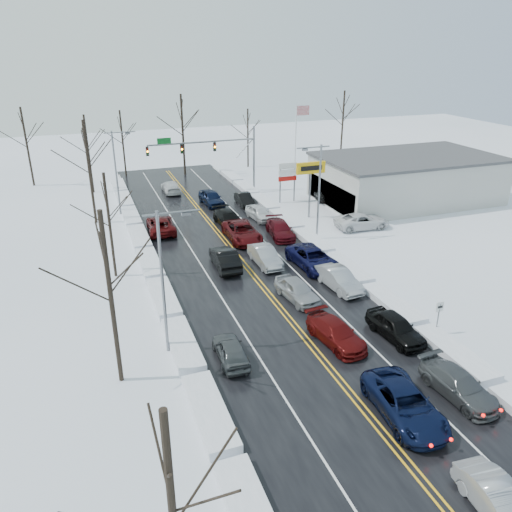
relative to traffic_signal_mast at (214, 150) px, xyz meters
name	(u,v)px	position (x,y,z in m)	size (l,w,h in m)	color
ground	(273,299)	(-3.45, -27.99, -5.48)	(160.00, 160.00, 0.00)	white
road_surface	(263,287)	(-3.45, -25.99, -5.47)	(14.00, 84.00, 0.01)	black
snow_bank_left	(165,304)	(-11.05, -25.99, -5.48)	(1.61, 72.00, 0.52)	white
snow_bank_right	(350,273)	(4.15, -25.99, -5.48)	(1.61, 72.00, 0.52)	white
traffic_signal_mast	(214,150)	(0.00, 0.00, 0.00)	(13.28, 0.39, 8.00)	slate
tires_plus_sign	(311,172)	(7.05, -12.00, -0.49)	(3.20, 0.34, 6.00)	slate
used_vehicles_sign	(288,174)	(7.05, -5.99, -2.16)	(2.20, 0.22, 4.65)	slate
speed_limit_sign	(439,312)	(4.75, -35.99, -3.84)	(0.55, 0.09, 2.35)	slate
flagpole	(297,137)	(11.72, 2.01, 0.45)	(1.87, 1.20, 10.00)	silver
dealership_building	(406,178)	(20.53, -9.99, -2.82)	(20.40, 12.40, 5.30)	#AEAEA9
streetlight_ne	(317,185)	(4.85, -17.99, -0.17)	(3.20, 0.25, 9.00)	slate
streetlight_sw	(165,272)	(-11.74, -31.99, -0.17)	(3.20, 0.25, 9.00)	slate
streetlight_nw	(117,166)	(-11.74, -3.99, -0.17)	(3.20, 0.25, 9.00)	slate
tree_left_a	(170,489)	(-14.45, -47.99, 0.81)	(3.60, 3.60, 9.00)	#2D231C
tree_left_b	(107,267)	(-14.95, -33.99, 1.51)	(4.00, 4.00, 10.00)	#2D231C
tree_left_c	(107,206)	(-13.95, -19.99, 0.46)	(3.40, 3.40, 8.50)	#2D231C
tree_left_d	(87,153)	(-14.65, -5.99, 1.86)	(4.20, 4.20, 10.50)	#2D231C
tree_left_e	(87,139)	(-14.25, 6.01, 1.16)	(3.80, 3.80, 9.50)	#2D231C
tree_far_a	(25,132)	(-21.45, 12.01, 1.51)	(4.00, 4.00, 10.00)	#2D231C
tree_far_b	(122,131)	(-9.45, 13.01, 0.81)	(3.60, 3.60, 9.00)	#2D231C
tree_far_c	(182,119)	(-1.45, 11.01, 2.21)	(4.40, 4.40, 11.00)	#2D231C
tree_far_d	(248,127)	(8.55, 12.51, 0.46)	(3.40, 3.40, 8.50)	#2D231C
tree_far_e	(343,112)	(24.55, 13.01, 1.86)	(4.20, 4.20, 10.50)	#2D231C
queued_car_2	(403,416)	(-1.82, -41.83, -5.48)	(2.56, 5.56, 1.54)	black
queued_car_3	(335,342)	(-1.86, -34.69, -5.48)	(1.97, 4.84, 1.41)	#530B0B
queued_car_4	(297,299)	(-1.79, -28.61, -5.48)	(1.79, 4.45, 1.52)	#999BA0
queued_car_5	(265,264)	(-1.79, -21.97, -5.48)	(1.61, 4.62, 1.52)	#929599
queued_car_6	(242,240)	(-1.82, -15.90, -5.48)	(2.76, 5.99, 1.66)	#43080B
queued_car_7	(229,225)	(-1.83, -11.59, -5.48)	(2.11, 5.20, 1.51)	black
queued_car_8	(212,205)	(-1.63, -4.09, -5.48)	(1.96, 4.88, 1.66)	black
queued_car_11	(456,395)	(1.83, -41.45, -5.48)	(1.94, 4.76, 1.38)	#434648
queued_car_12	(394,337)	(1.99, -35.45, -5.48)	(1.83, 4.55, 1.55)	black
queued_car_13	(338,288)	(1.93, -28.04, -5.48)	(1.64, 4.70, 1.55)	#9EA1A6
queued_car_14	(313,267)	(1.77, -23.90, -5.48)	(2.71, 5.87, 1.63)	black
queued_car_15	(280,236)	(1.94, -16.27, -5.48)	(2.05, 5.05, 1.47)	#43090F
queued_car_16	(259,219)	(1.80, -10.87, -5.48)	(1.73, 4.31, 1.47)	silver
queued_car_17	(244,205)	(1.91, -5.53, -5.48)	(1.46, 4.19, 1.38)	black
oncoming_car_0	(225,267)	(-5.15, -21.44, -5.48)	(1.78, 5.09, 1.68)	black
oncoming_car_1	(161,232)	(-8.71, -11.13, -5.48)	(2.54, 5.51, 1.53)	#49090A
oncoming_car_2	(171,192)	(-5.09, 2.59, -5.48)	(1.99, 4.90, 1.42)	silver
oncoming_car_3	(231,360)	(-8.61, -34.27, -5.48)	(1.61, 4.01, 1.37)	#424648
parked_car_0	(361,228)	(10.62, -16.94, -5.48)	(2.57, 5.56, 1.55)	white
parked_car_1	(360,210)	(13.64, -11.61, -5.48)	(2.31, 5.68, 1.65)	#989BA0
parked_car_2	(322,200)	(11.36, -6.68, -5.48)	(1.98, 4.91, 1.67)	black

